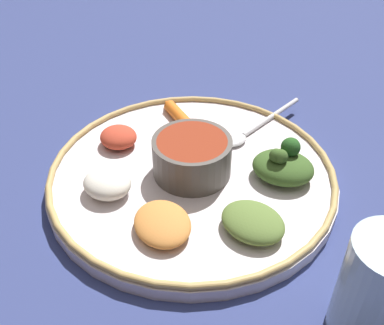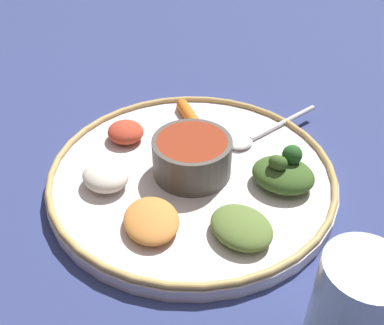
# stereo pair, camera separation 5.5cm
# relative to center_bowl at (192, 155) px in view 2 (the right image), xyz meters

# --- Properties ---
(ground_plane) EXTENTS (2.40, 2.40, 0.00)m
(ground_plane) POSITION_rel_center_bowl_xyz_m (0.00, 0.00, -0.04)
(ground_plane) COLOR navy
(platter) EXTENTS (0.36, 0.36, 0.02)m
(platter) POSITION_rel_center_bowl_xyz_m (0.00, 0.00, -0.03)
(platter) COLOR silver
(platter) RESTS_ON ground_plane
(platter_rim) EXTENTS (0.35, 0.35, 0.01)m
(platter_rim) POSITION_rel_center_bowl_xyz_m (0.00, 0.00, -0.02)
(platter_rim) COLOR tan
(platter_rim) RESTS_ON platter
(center_bowl) EXTENTS (0.10, 0.10, 0.05)m
(center_bowl) POSITION_rel_center_bowl_xyz_m (0.00, 0.00, 0.00)
(center_bowl) COLOR #4C4742
(center_bowl) RESTS_ON platter
(spoon) EXTENTS (0.04, 0.17, 0.01)m
(spoon) POSITION_rel_center_bowl_xyz_m (-0.02, -0.12, -0.02)
(spoon) COLOR silver
(spoon) RESTS_ON platter
(greens_pile) EXTENTS (0.09, 0.08, 0.05)m
(greens_pile) POSITION_rel_center_bowl_xyz_m (-0.10, -0.05, -0.01)
(greens_pile) COLOR #385623
(greens_pile) RESTS_ON platter
(carrot_near_spoon) EXTENTS (0.09, 0.06, 0.02)m
(carrot_near_spoon) POSITION_rel_center_bowl_xyz_m (0.08, -0.08, -0.02)
(carrot_near_spoon) COLOR orange
(carrot_near_spoon) RESTS_ON platter
(mound_rice_white) EXTENTS (0.06, 0.05, 0.03)m
(mound_rice_white) POSITION_rel_center_bowl_xyz_m (0.06, 0.09, -0.01)
(mound_rice_white) COLOR silver
(mound_rice_white) RESTS_ON platter
(mound_berbere_red) EXTENTS (0.06, 0.05, 0.02)m
(mound_berbere_red) POSITION_rel_center_bowl_xyz_m (0.11, 0.01, -0.01)
(mound_berbere_red) COLOR #B73D28
(mound_berbere_red) RESTS_ON platter
(mound_collards) EXTENTS (0.08, 0.07, 0.02)m
(mound_collards) POSITION_rel_center_bowl_xyz_m (-0.11, 0.04, -0.01)
(mound_collards) COLOR #567033
(mound_collards) RESTS_ON platter
(mound_squash) EXTENTS (0.09, 0.09, 0.02)m
(mound_squash) POSITION_rel_center_bowl_xyz_m (-0.03, 0.10, -0.02)
(mound_squash) COLOR #C67A38
(mound_squash) RESTS_ON platter
(drinking_glass) EXTENTS (0.07, 0.07, 0.11)m
(drinking_glass) POSITION_rel_center_bowl_xyz_m (-0.24, 0.08, 0.01)
(drinking_glass) COLOR silver
(drinking_glass) RESTS_ON ground_plane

